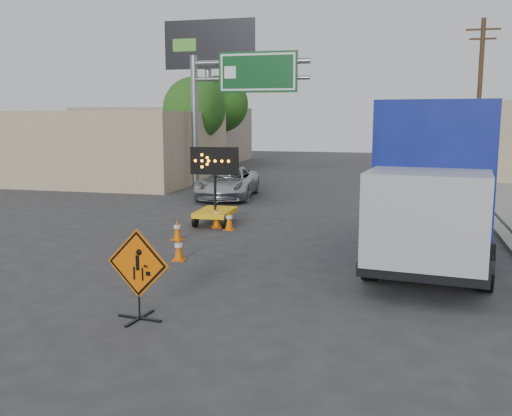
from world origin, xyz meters
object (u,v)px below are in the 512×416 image
at_px(construction_sign, 138,272).
at_px(box_truck, 437,187).
at_px(arrow_board, 215,207).
at_px(pickup_truck, 228,183).

distance_m(construction_sign, box_truck, 8.61).
bearing_deg(arrow_board, construction_sign, -82.16).
bearing_deg(arrow_board, pickup_truck, 101.36).
relative_size(pickup_truck, box_truck, 0.57).
relative_size(arrow_board, pickup_truck, 0.53).
bearing_deg(pickup_truck, box_truck, -52.88).
height_order(construction_sign, pickup_truck, construction_sign).
height_order(construction_sign, arrow_board, arrow_board).
relative_size(construction_sign, arrow_board, 0.64).
xyz_separation_m(construction_sign, pickup_truck, (-3.13, 15.69, -0.20)).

